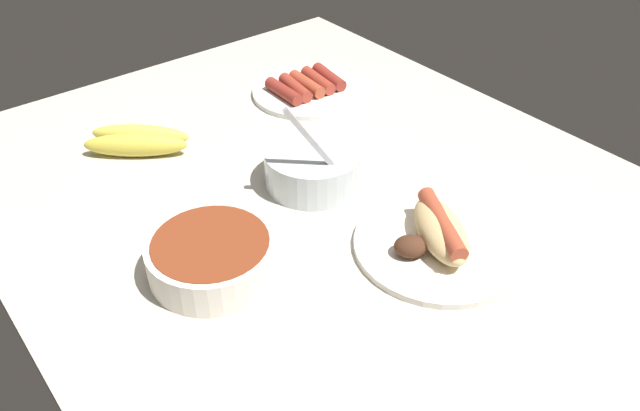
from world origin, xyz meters
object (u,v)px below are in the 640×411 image
at_px(bowl_coleslaw, 313,165).
at_px(banana_bunch, 138,140).
at_px(plate_hotdog_assembled, 438,238).
at_px(plate_sausages, 307,89).
at_px(bowl_chili, 212,255).

xyz_separation_m(bowl_coleslaw, banana_bunch, (-0.26, -0.17, -0.01)).
bearing_deg(plate_hotdog_assembled, banana_bunch, -157.02).
xyz_separation_m(plate_hotdog_assembled, plate_sausages, (-0.47, 0.14, -0.01)).
relative_size(plate_hotdog_assembled, banana_bunch, 1.36).
relative_size(bowl_chili, banana_bunch, 0.98).
bearing_deg(bowl_coleslaw, banana_bunch, -146.49).
distance_m(plate_sausages, bowl_coleslaw, 0.29).
distance_m(bowl_chili, bowl_coleslaw, 0.24).
xyz_separation_m(plate_hotdog_assembled, banana_bunch, (-0.48, -0.21, 0.00)).
distance_m(bowl_coleslaw, banana_bunch, 0.31).
relative_size(bowl_chili, plate_sausages, 0.80).
relative_size(plate_sausages, bowl_coleslaw, 1.33).
xyz_separation_m(bowl_chili, bowl_coleslaw, (-0.08, 0.23, 0.00)).
height_order(plate_hotdog_assembled, banana_bunch, plate_hotdog_assembled).
relative_size(plate_hotdog_assembled, plate_sausages, 1.11).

